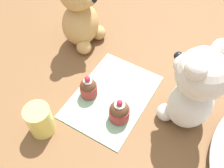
% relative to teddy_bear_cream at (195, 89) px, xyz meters
% --- Properties ---
extents(ground_plane, '(4.00, 4.00, 0.00)m').
position_rel_teddy_bear_cream_xyz_m(ground_plane, '(0.04, -0.19, -0.12)').
color(ground_plane, brown).
extents(knitted_placemat, '(0.26, 0.19, 0.01)m').
position_rel_teddy_bear_cream_xyz_m(knitted_placemat, '(0.04, -0.19, -0.12)').
color(knitted_placemat, '#8EBC99').
rests_on(knitted_placemat, ground_plane).
extents(teddy_bear_cream, '(0.14, 0.14, 0.24)m').
position_rel_teddy_bear_cream_xyz_m(teddy_bear_cream, '(0.00, 0.00, 0.00)').
color(teddy_bear_cream, silver).
rests_on(teddy_bear_cream, ground_plane).
extents(teddy_bear_tan, '(0.12, 0.12, 0.23)m').
position_rel_teddy_bear_cream_xyz_m(teddy_bear_tan, '(-0.10, -0.38, -0.01)').
color(teddy_bear_tan, tan).
rests_on(teddy_bear_tan, ground_plane).
extents(cupcake_near_cream_bear, '(0.05, 0.05, 0.07)m').
position_rel_teddy_bear_cream_xyz_m(cupcake_near_cream_bear, '(0.09, -0.14, -0.09)').
color(cupcake_near_cream_bear, '#993333').
rests_on(cupcake_near_cream_bear, knitted_placemat).
extents(cupcake_near_tan_bear, '(0.05, 0.05, 0.07)m').
position_rel_teddy_bear_cream_xyz_m(cupcake_near_tan_bear, '(0.07, -0.24, -0.09)').
color(cupcake_near_tan_bear, '#993333').
rests_on(cupcake_near_tan_bear, knitted_placemat).
extents(juice_glass, '(0.06, 0.06, 0.08)m').
position_rel_teddy_bear_cream_xyz_m(juice_glass, '(0.21, -0.28, -0.08)').
color(juice_glass, '#EADB66').
rests_on(juice_glass, ground_plane).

